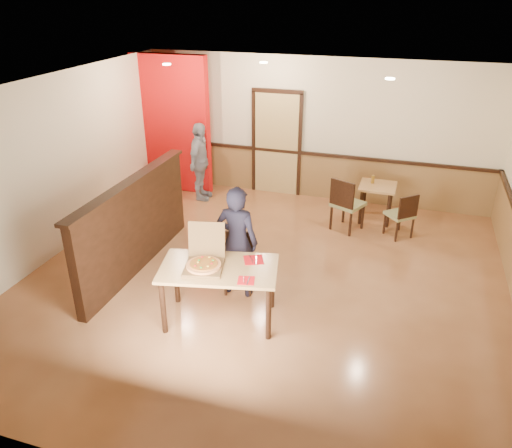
# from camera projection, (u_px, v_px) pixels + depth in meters

# --- Properties ---
(floor) EXTENTS (7.00, 7.00, 0.00)m
(floor) POSITION_uv_depth(u_px,v_px,m) (265.00, 281.00, 7.46)
(floor) COLOR #B47446
(floor) RESTS_ON ground
(ceiling) EXTENTS (7.00, 7.00, 0.00)m
(ceiling) POSITION_uv_depth(u_px,v_px,m) (267.00, 91.00, 6.24)
(ceiling) COLOR black
(ceiling) RESTS_ON wall_back
(wall_back) EXTENTS (7.00, 0.00, 7.00)m
(wall_back) POSITION_uv_depth(u_px,v_px,m) (316.00, 130.00, 9.85)
(wall_back) COLOR beige
(wall_back) RESTS_ON floor
(wall_left) EXTENTS (0.00, 7.00, 7.00)m
(wall_left) POSITION_uv_depth(u_px,v_px,m) (52.00, 168.00, 7.80)
(wall_left) COLOR beige
(wall_left) RESTS_ON floor
(wainscot_back) EXTENTS (7.00, 0.04, 0.90)m
(wainscot_back) POSITION_uv_depth(u_px,v_px,m) (314.00, 176.00, 10.24)
(wainscot_back) COLOR olive
(wainscot_back) RESTS_ON floor
(chair_rail_back) EXTENTS (7.00, 0.06, 0.06)m
(chair_rail_back) POSITION_uv_depth(u_px,v_px,m) (315.00, 154.00, 10.02)
(chair_rail_back) COLOR black
(chair_rail_back) RESTS_ON wall_back
(back_door) EXTENTS (0.90, 0.06, 2.10)m
(back_door) POSITION_uv_depth(u_px,v_px,m) (277.00, 144.00, 10.19)
(back_door) COLOR tan
(back_door) RESTS_ON wall_back
(booth_partition) EXTENTS (0.20, 3.10, 1.44)m
(booth_partition) POSITION_uv_depth(u_px,v_px,m) (135.00, 225.00, 7.51)
(booth_partition) COLOR black
(booth_partition) RESTS_ON floor
(red_accent_panel) EXTENTS (1.60, 0.20, 2.78)m
(red_accent_panel) POSITION_uv_depth(u_px,v_px,m) (172.00, 125.00, 10.21)
(red_accent_panel) COLOR red
(red_accent_panel) RESTS_ON floor
(spot_a) EXTENTS (0.14, 0.14, 0.02)m
(spot_a) POSITION_uv_depth(u_px,v_px,m) (167.00, 64.00, 8.42)
(spot_a) COLOR #FFF0B2
(spot_a) RESTS_ON ceiling
(spot_b) EXTENTS (0.14, 0.14, 0.02)m
(spot_b) POSITION_uv_depth(u_px,v_px,m) (264.00, 62.00, 8.61)
(spot_b) COLOR #FFF0B2
(spot_b) RESTS_ON ceiling
(spot_c) EXTENTS (0.14, 0.14, 0.02)m
(spot_c) POSITION_uv_depth(u_px,v_px,m) (390.00, 79.00, 7.15)
(spot_c) COLOR #FFF0B2
(spot_c) RESTS_ON ceiling
(main_table) EXTENTS (1.62, 1.14, 0.79)m
(main_table) POSITION_uv_depth(u_px,v_px,m) (219.00, 275.00, 6.33)
(main_table) COLOR #B3854B
(main_table) RESTS_ON floor
(diner_chair) EXTENTS (0.50, 0.50, 0.84)m
(diner_chair) POSITION_uv_depth(u_px,v_px,m) (239.00, 259.00, 7.12)
(diner_chair) COLOR olive
(diner_chair) RESTS_ON floor
(side_chair_left) EXTENTS (0.65, 0.65, 0.99)m
(side_chair_left) POSITION_uv_depth(u_px,v_px,m) (346.00, 203.00, 8.76)
(side_chair_left) COLOR olive
(side_chair_left) RESTS_ON floor
(side_chair_right) EXTENTS (0.57, 0.57, 0.82)m
(side_chair_right) POSITION_uv_depth(u_px,v_px,m) (402.00, 214.00, 8.55)
(side_chair_right) COLOR olive
(side_chair_right) RESTS_ON floor
(side_table) EXTENTS (0.65, 0.65, 0.69)m
(side_table) POSITION_uv_depth(u_px,v_px,m) (377.00, 194.00, 9.16)
(side_table) COLOR #B3854B
(side_table) RESTS_ON floor
(diner) EXTENTS (0.60, 0.40, 1.63)m
(diner) POSITION_uv_depth(u_px,v_px,m) (237.00, 242.00, 6.84)
(diner) COLOR black
(diner) RESTS_ON floor
(passerby) EXTENTS (0.46, 0.95, 1.58)m
(passerby) POSITION_uv_depth(u_px,v_px,m) (200.00, 162.00, 9.97)
(passerby) COLOR gray
(passerby) RESTS_ON floor
(pizza_box) EXTENTS (0.59, 0.65, 0.50)m
(pizza_box) POSITION_uv_depth(u_px,v_px,m) (204.00, 262.00, 6.27)
(pizza_box) COLOR brown
(pizza_box) RESTS_ON main_table
(pizza) EXTENTS (0.49, 0.49, 0.03)m
(pizza) POSITION_uv_depth(u_px,v_px,m) (204.00, 265.00, 6.23)
(pizza) COLOR #CA8649
(pizza) RESTS_ON pizza_box
(napkin_near) EXTENTS (0.24, 0.24, 0.01)m
(napkin_near) POSITION_uv_depth(u_px,v_px,m) (246.00, 280.00, 5.99)
(napkin_near) COLOR red
(napkin_near) RESTS_ON main_table
(napkin_far) EXTENTS (0.32, 0.32, 0.01)m
(napkin_far) POSITION_uv_depth(u_px,v_px,m) (254.00, 260.00, 6.44)
(napkin_far) COLOR red
(napkin_far) RESTS_ON main_table
(condiment) EXTENTS (0.06, 0.06, 0.15)m
(condiment) POSITION_uv_depth(u_px,v_px,m) (373.00, 179.00, 9.16)
(condiment) COLOR #845F18
(condiment) RESTS_ON side_table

